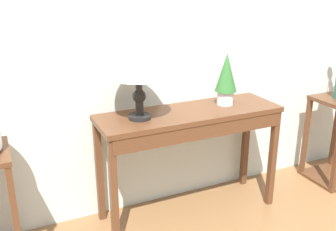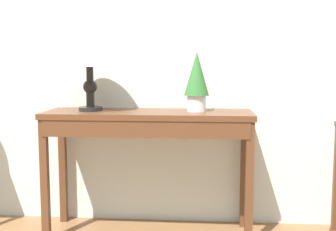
{
  "view_description": "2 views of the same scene",
  "coord_description": "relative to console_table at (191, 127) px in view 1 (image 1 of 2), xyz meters",
  "views": [
    {
      "loc": [
        -1.04,
        -1.16,
        1.65
      ],
      "look_at": [
        -0.04,
        1.03,
        0.8
      ],
      "focal_mm": 41.57,
      "sensor_mm": 36.0,
      "label": 1
    },
    {
      "loc": [
        0.48,
        -1.59,
        1.09
      ],
      "look_at": [
        0.26,
        1.18,
        0.76
      ],
      "focal_mm": 46.36,
      "sensor_mm": 36.0,
      "label": 2
    }
  ],
  "objects": [
    {
      "name": "table_lamp",
      "position": [
        -0.37,
        0.02,
        0.48
      ],
      "size": [
        0.39,
        0.39,
        0.49
      ],
      "color": "black",
      "rests_on": "console_table"
    },
    {
      "name": "potted_plant_on_console",
      "position": [
        0.3,
        0.05,
        0.31
      ],
      "size": [
        0.15,
        0.15,
        0.37
      ],
      "color": "silver",
      "rests_on": "console_table"
    },
    {
      "name": "console_table",
      "position": [
        0.0,
        0.0,
        0.0
      ],
      "size": [
        1.29,
        0.41,
        0.79
      ],
      "color": "#56331E",
      "rests_on": "ground"
    },
    {
      "name": "pedestal_stand_right",
      "position": [
        1.36,
        -0.06,
        -0.32
      ],
      "size": [
        0.39,
        0.39,
        0.73
      ],
      "color": "#56331E",
      "rests_on": "ground"
    },
    {
      "name": "back_wall_with_art",
      "position": [
        -0.14,
        0.32,
        0.72
      ],
      "size": [
        9.0,
        0.1,
        2.8
      ],
      "color": "silver",
      "rests_on": "ground"
    }
  ]
}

